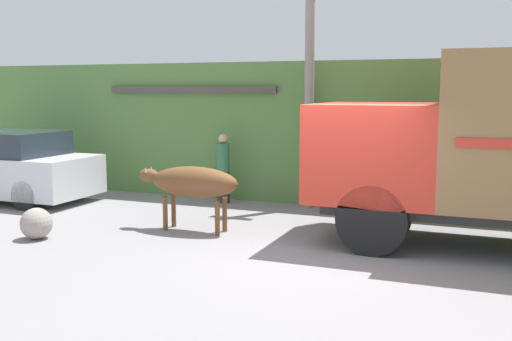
{
  "coord_description": "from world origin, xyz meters",
  "views": [
    {
      "loc": [
        2.31,
        -8.96,
        2.63
      ],
      "look_at": [
        -1.7,
        1.07,
        1.15
      ],
      "focal_mm": 42.0,
      "sensor_mm": 36.0,
      "label": 1
    }
  ],
  "objects": [
    {
      "name": "hillside_embankment",
      "position": [
        0.0,
        7.4,
        1.62
      ],
      "size": [
        32.0,
        6.9,
        3.25
      ],
      "color": "#568442",
      "rests_on": "ground_plane"
    },
    {
      "name": "utility_pole",
      "position": [
        -1.49,
        3.66,
        2.85
      ],
      "size": [
        0.9,
        0.21,
        5.46
      ],
      "color": "gray",
      "rests_on": "ground_plane"
    },
    {
      "name": "building_backdrop",
      "position": [
        -4.54,
        5.18,
        1.36
      ],
      "size": [
        4.42,
        2.7,
        2.69
      ],
      "color": "#8CC69E",
      "rests_on": "ground_plane"
    },
    {
      "name": "roadside_rock",
      "position": [
        -5.11,
        -0.83,
        0.28
      ],
      "size": [
        0.56,
        0.56,
        0.56
      ],
      "color": "gray",
      "rests_on": "ground_plane"
    },
    {
      "name": "brown_cow",
      "position": [
        -2.84,
        0.75,
        0.91
      ],
      "size": [
        2.06,
        0.57,
        1.21
      ],
      "rotation": [
        0.0,
        0.0,
        -0.03
      ],
      "color": "brown",
      "rests_on": "ground_plane"
    },
    {
      "name": "ground_plane",
      "position": [
        0.0,
        0.0,
        0.0
      ],
      "size": [
        60.0,
        60.0,
        0.0
      ],
      "primitive_type": "plane",
      "color": "gray"
    },
    {
      "name": "pedestrian_on_hill",
      "position": [
        -3.47,
        3.46,
        0.89
      ],
      "size": [
        0.33,
        0.33,
        1.6
      ],
      "rotation": [
        0.0,
        0.0,
        3.28
      ],
      "color": "#38332D",
      "rests_on": "ground_plane"
    },
    {
      "name": "parked_suv",
      "position": [
        -8.43,
        1.9,
        0.79
      ],
      "size": [
        4.35,
        1.89,
        1.64
      ],
      "rotation": [
        0.0,
        0.0,
        0.02
      ],
      "color": "silver",
      "rests_on": "ground_plane"
    }
  ]
}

